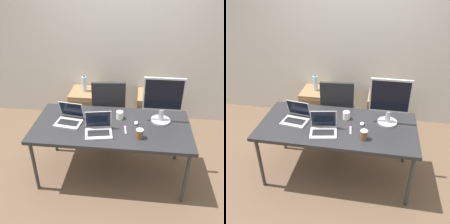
% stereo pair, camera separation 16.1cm
% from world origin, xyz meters
% --- Properties ---
extents(ground_plane, '(14.00, 14.00, 0.00)m').
position_xyz_m(ground_plane, '(0.00, 0.00, 0.00)').
color(ground_plane, brown).
extents(wall_back, '(10.00, 0.05, 2.60)m').
position_xyz_m(wall_back, '(0.00, 1.50, 1.30)').
color(wall_back, silver).
rests_on(wall_back, ground_plane).
extents(desk, '(1.81, 0.85, 0.74)m').
position_xyz_m(desk, '(0.00, 0.00, 0.70)').
color(desk, '#28282B').
rests_on(desk, ground_plane).
extents(office_chair, '(0.56, 0.58, 1.05)m').
position_xyz_m(office_chair, '(-0.11, 0.69, 0.39)').
color(office_chair, '#232326').
rests_on(office_chair, ground_plane).
extents(cabinet_left, '(0.45, 0.50, 0.57)m').
position_xyz_m(cabinet_left, '(-0.58, 1.21, 0.28)').
color(cabinet_left, '#99754C').
rests_on(cabinet_left, ground_plane).
extents(cabinet_right, '(0.45, 0.50, 0.57)m').
position_xyz_m(cabinet_right, '(0.51, 1.21, 0.28)').
color(cabinet_right, '#99754C').
rests_on(cabinet_right, ground_plane).
extents(water_bottle, '(0.08, 0.08, 0.27)m').
position_xyz_m(water_bottle, '(-0.58, 1.21, 0.69)').
color(water_bottle, silver).
rests_on(water_bottle, cabinet_left).
extents(laptop_left, '(0.33, 0.29, 0.23)m').
position_xyz_m(laptop_left, '(-0.13, -0.16, 0.79)').
color(laptop_left, silver).
rests_on(laptop_left, desk).
extents(laptop_right, '(0.32, 0.31, 0.22)m').
position_xyz_m(laptop_right, '(-0.50, 0.01, 0.79)').
color(laptop_right, silver).
rests_on(laptop_right, desk).
extents(monitor, '(0.45, 0.23, 0.55)m').
position_xyz_m(monitor, '(0.57, 0.15, 1.03)').
color(monitor, '#B7B7BC').
rests_on(monitor, desk).
extents(mouse, '(0.05, 0.07, 0.03)m').
position_xyz_m(mouse, '(0.28, 0.05, 0.76)').
color(mouse, silver).
rests_on(mouse, desk).
extents(coffee_cup_white, '(0.08, 0.08, 0.10)m').
position_xyz_m(coffee_cup_white, '(0.08, 0.15, 0.79)').
color(coffee_cup_white, white).
rests_on(coffee_cup_white, desk).
extents(coffee_cup_brown, '(0.08, 0.08, 0.11)m').
position_xyz_m(coffee_cup_brown, '(0.32, -0.21, 0.80)').
color(coffee_cup_brown, brown).
rests_on(coffee_cup_brown, desk).
extents(scissors, '(0.05, 0.17, 0.01)m').
position_xyz_m(scissors, '(0.16, -0.07, 0.75)').
color(scissors, '#B2B2B7').
rests_on(scissors, desk).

